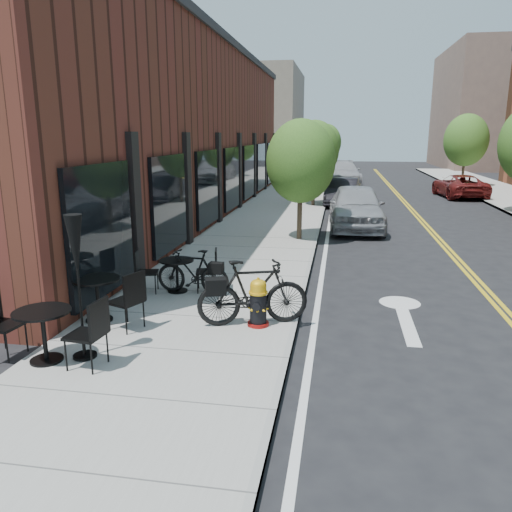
# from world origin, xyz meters

# --- Properties ---
(ground) EXTENTS (120.00, 120.00, 0.00)m
(ground) POSITION_xyz_m (0.00, 0.00, 0.00)
(ground) COLOR black
(ground) RESTS_ON ground
(sidewalk_near) EXTENTS (4.00, 70.00, 0.12)m
(sidewalk_near) POSITION_xyz_m (-2.00, 10.00, 0.06)
(sidewalk_near) COLOR #9E9B93
(sidewalk_near) RESTS_ON ground
(building_near) EXTENTS (5.00, 28.00, 7.00)m
(building_near) POSITION_xyz_m (-6.50, 14.00, 3.50)
(building_near) COLOR #4D2519
(building_near) RESTS_ON ground
(bg_building_left) EXTENTS (8.00, 14.00, 10.00)m
(bg_building_left) POSITION_xyz_m (-8.00, 48.00, 5.00)
(bg_building_left) COLOR #726656
(bg_building_left) RESTS_ON ground
(bg_building_right) EXTENTS (10.00, 16.00, 12.00)m
(bg_building_right) POSITION_xyz_m (16.00, 50.00, 6.00)
(bg_building_right) COLOR brown
(bg_building_right) RESTS_ON ground
(tree_near_a) EXTENTS (2.20, 2.20, 3.81)m
(tree_near_a) POSITION_xyz_m (-0.60, 9.00, 2.60)
(tree_near_a) COLOR #382B1E
(tree_near_a) RESTS_ON sidewalk_near
(tree_near_b) EXTENTS (2.30, 2.30, 3.98)m
(tree_near_b) POSITION_xyz_m (-0.60, 17.00, 2.71)
(tree_near_b) COLOR #382B1E
(tree_near_b) RESTS_ON sidewalk_near
(tree_near_c) EXTENTS (2.10, 2.10, 3.67)m
(tree_near_c) POSITION_xyz_m (-0.60, 25.00, 2.53)
(tree_near_c) COLOR #382B1E
(tree_near_c) RESTS_ON sidewalk_near
(tree_near_d) EXTENTS (2.40, 2.40, 4.11)m
(tree_near_d) POSITION_xyz_m (-0.60, 33.00, 2.79)
(tree_near_d) COLOR #382B1E
(tree_near_d) RESTS_ON sidewalk_near
(tree_far_c) EXTENTS (2.80, 2.80, 4.62)m
(tree_far_c) POSITION_xyz_m (8.60, 28.00, 3.06)
(tree_far_c) COLOR #382B1E
(tree_far_c) RESTS_ON sidewalk_far
(fire_hydrant) EXTENTS (0.41, 0.41, 0.89)m
(fire_hydrant) POSITION_xyz_m (-0.68, 1.24, 0.54)
(fire_hydrant) COLOR maroon
(fire_hydrant) RESTS_ON sidewalk_near
(bicycle_left) EXTENTS (1.64, 0.59, 0.97)m
(bicycle_left) POSITION_xyz_m (-2.36, 2.83, 0.60)
(bicycle_left) COLOR black
(bicycle_left) RESTS_ON sidewalk_near
(bicycle_right) EXTENTS (2.06, 1.16, 1.20)m
(bicycle_right) POSITION_xyz_m (-0.79, 1.29, 0.72)
(bicycle_right) COLOR black
(bicycle_right) RESTS_ON sidewalk_near
(bistro_set_a) EXTENTS (1.96, 0.91, 1.04)m
(bistro_set_a) POSITION_xyz_m (-3.60, -0.71, 0.64)
(bistro_set_a) COLOR black
(bistro_set_a) RESTS_ON sidewalk_near
(bistro_set_b) EXTENTS (1.97, 1.19, 1.05)m
(bistro_set_b) POSITION_xyz_m (-3.60, 0.99, 0.65)
(bistro_set_b) COLOR black
(bistro_set_b) RESTS_ON sidewalk_near
(bistro_set_c) EXTENTS (1.76, 0.89, 0.92)m
(bistro_set_c) POSITION_xyz_m (-2.73, 2.90, 0.58)
(bistro_set_c) COLOR black
(bistro_set_c) RESTS_ON sidewalk_near
(patio_umbrella) EXTENTS (0.36, 0.36, 2.21)m
(patio_umbrella) POSITION_xyz_m (-3.10, -0.48, 1.70)
(patio_umbrella) COLOR black
(patio_umbrella) RESTS_ON sidewalk_near
(parked_car_a) EXTENTS (2.09, 4.88, 1.64)m
(parked_car_a) POSITION_xyz_m (1.27, 11.73, 0.82)
(parked_car_a) COLOR #989A9F
(parked_car_a) RESTS_ON ground
(parked_car_b) EXTENTS (1.84, 4.10, 1.31)m
(parked_car_b) POSITION_xyz_m (0.80, 18.21, 0.65)
(parked_car_b) COLOR black
(parked_car_b) RESTS_ON ground
(parked_car_c) EXTENTS (2.71, 5.67, 1.60)m
(parked_car_c) POSITION_xyz_m (0.80, 28.97, 0.80)
(parked_car_c) COLOR #A8A7AC
(parked_car_c) RESTS_ON ground
(parked_car_far) EXTENTS (2.53, 4.74, 1.27)m
(parked_car_far) POSITION_xyz_m (7.21, 22.39, 0.63)
(parked_car_far) COLOR maroon
(parked_car_far) RESTS_ON ground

